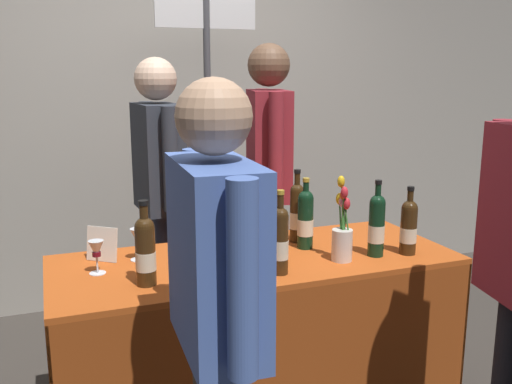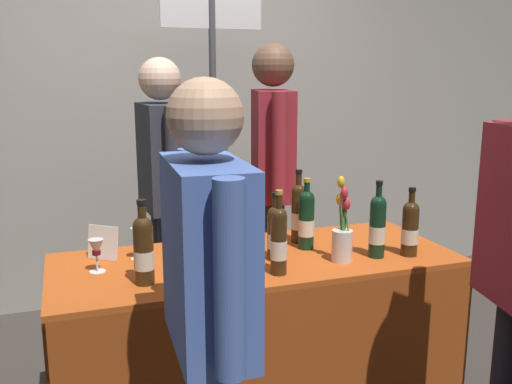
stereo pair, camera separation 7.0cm
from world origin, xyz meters
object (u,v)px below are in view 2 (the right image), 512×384
object	(u,v)px
tasting_table	(256,307)
booth_signpost	(213,116)
wine_glass_near_taster	(210,257)
flower_vase	(342,235)
featured_wine_bottle	(279,240)
wine_glass_mid	(138,236)
wine_glass_near_vendor	(96,249)
vendor_presenter	(163,180)
display_bottle_0	(306,219)

from	to	relation	value
tasting_table	booth_signpost	world-z (taller)	booth_signpost
wine_glass_near_taster	flower_vase	bearing A→B (deg)	3.13
featured_wine_bottle	wine_glass_near_taster	bearing A→B (deg)	174.90
tasting_table	wine_glass_mid	distance (m)	0.63
wine_glass_near_vendor	vendor_presenter	bearing A→B (deg)	61.91
flower_vase	vendor_presenter	world-z (taller)	vendor_presenter
tasting_table	featured_wine_bottle	xyz separation A→B (m)	(0.02, -0.23, 0.39)
wine_glass_mid	booth_signpost	size ratio (longest dim) A/B	0.07
featured_wine_bottle	display_bottle_0	size ratio (longest dim) A/B	1.05
display_bottle_0	wine_glass_mid	xyz separation A→B (m)	(-0.77, 0.10, -0.04)
tasting_table	wine_glass_near_vendor	bearing A→B (deg)	177.02
wine_glass_near_taster	vendor_presenter	world-z (taller)	vendor_presenter
vendor_presenter	tasting_table	bearing A→B (deg)	14.45
wine_glass_near_taster	wine_glass_near_vendor	bearing A→B (deg)	150.38
wine_glass_near_vendor	booth_signpost	size ratio (longest dim) A/B	0.07
vendor_presenter	wine_glass_near_taster	bearing A→B (deg)	-3.53
wine_glass_near_taster	flower_vase	size ratio (longest dim) A/B	0.36
wine_glass_near_vendor	vendor_presenter	xyz separation A→B (m)	(0.42, 0.78, 0.12)
featured_wine_bottle	booth_signpost	world-z (taller)	booth_signpost
tasting_table	flower_vase	world-z (taller)	flower_vase
featured_wine_bottle	vendor_presenter	world-z (taller)	vendor_presenter
wine_glass_near_vendor	vendor_presenter	distance (m)	0.89
wine_glass_mid	flower_vase	distance (m)	0.90
booth_signpost	vendor_presenter	bearing A→B (deg)	-136.89
featured_wine_bottle	wine_glass_near_taster	xyz separation A→B (m)	(-0.28, 0.03, -0.05)
wine_glass_near_taster	featured_wine_bottle	bearing A→B (deg)	-5.10
display_bottle_0	booth_signpost	distance (m)	1.21
wine_glass_near_vendor	wine_glass_near_taster	bearing A→B (deg)	-29.62
display_bottle_0	wine_glass_near_taster	size ratio (longest dim) A/B	2.50
featured_wine_bottle	wine_glass_near_vendor	bearing A→B (deg)	159.37
display_bottle_0	flower_vase	world-z (taller)	flower_vase
tasting_table	booth_signpost	distance (m)	1.42
wine_glass_near_vendor	flower_vase	xyz separation A→B (m)	(1.03, -0.21, 0.02)
flower_vase	vendor_presenter	distance (m)	1.16
wine_glass_mid	display_bottle_0	bearing A→B (deg)	-7.55
wine_glass_mid	featured_wine_bottle	bearing A→B (deg)	-36.12
tasting_table	wine_glass_mid	bearing A→B (deg)	163.39
wine_glass_mid	flower_vase	world-z (taller)	flower_vase
display_bottle_0	vendor_presenter	size ratio (longest dim) A/B	0.20
vendor_presenter	wine_glass_near_vendor	bearing A→B (deg)	-32.03
display_bottle_0	vendor_presenter	world-z (taller)	vendor_presenter
wine_glass_near_taster	vendor_presenter	bearing A→B (deg)	90.40
tasting_table	vendor_presenter	world-z (taller)	vendor_presenter
featured_wine_bottle	vendor_presenter	bearing A→B (deg)	105.52
wine_glass_near_vendor	flower_vase	world-z (taller)	flower_vase
featured_wine_bottle	wine_glass_near_taster	size ratio (longest dim) A/B	2.61
tasting_table	booth_signpost	size ratio (longest dim) A/B	0.87
display_bottle_0	flower_vase	bearing A→B (deg)	-71.41
wine_glass_near_vendor	booth_signpost	bearing A→B (deg)	54.82
tasting_table	wine_glass_near_taster	distance (m)	0.47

